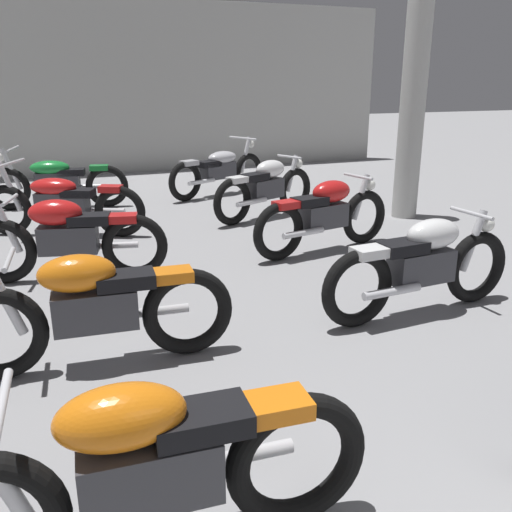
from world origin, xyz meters
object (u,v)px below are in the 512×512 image
at_px(motorcycle_left_row_5, 57,180).
at_px(motorcycle_right_row_5, 219,169).
at_px(support_pillar, 413,107).
at_px(motorcycle_left_row_1, 148,467).
at_px(motorcycle_right_row_2, 422,264).
at_px(motorcycle_left_row_3, 67,237).
at_px(motorcycle_left_row_4, 61,202).
at_px(motorcycle_left_row_2, 94,307).
at_px(motorcycle_right_row_4, 266,187).
at_px(motorcycle_right_row_3, 325,214).

bearing_deg(motorcycle_left_row_5, motorcycle_right_row_5, 2.23).
bearing_deg(support_pillar, motorcycle_left_row_1, -134.76).
bearing_deg(motorcycle_right_row_2, motorcycle_right_row_5, 90.03).
distance_m(motorcycle_left_row_5, motorcycle_right_row_5, 2.72).
bearing_deg(motorcycle_left_row_5, support_pillar, -27.20).
distance_m(motorcycle_left_row_3, motorcycle_left_row_4, 1.81).
height_order(support_pillar, motorcycle_right_row_2, support_pillar).
relative_size(support_pillar, motorcycle_left_row_1, 1.62).
distance_m(motorcycle_left_row_2, motorcycle_right_row_5, 6.22).
xyz_separation_m(support_pillar, motorcycle_right_row_4, (-1.97, 0.69, -1.14)).
relative_size(motorcycle_left_row_1, motorcycle_right_row_3, 1.01).
relative_size(motorcycle_left_row_2, motorcycle_left_row_5, 0.92).
xyz_separation_m(motorcycle_right_row_4, motorcycle_right_row_5, (-0.12, 1.88, -0.01)).
relative_size(support_pillar, motorcycle_right_row_3, 1.64).
bearing_deg(motorcycle_right_row_2, support_pillar, 56.00).
height_order(motorcycle_right_row_2, motorcycle_right_row_5, motorcycle_right_row_5).
bearing_deg(motorcycle_left_row_2, motorcycle_right_row_2, -1.47).
xyz_separation_m(motorcycle_left_row_3, motorcycle_right_row_2, (2.79, -2.01, 0.00)).
distance_m(support_pillar, motorcycle_left_row_2, 5.80).
bearing_deg(motorcycle_right_row_4, support_pillar, -19.41).
height_order(support_pillar, motorcycle_right_row_5, support_pillar).
distance_m(motorcycle_left_row_5, motorcycle_right_row_4, 3.35).
bearing_deg(motorcycle_right_row_3, motorcycle_left_row_4, 146.83).
bearing_deg(motorcycle_right_row_4, motorcycle_left_row_5, 147.96).
bearing_deg(motorcycle_right_row_4, motorcycle_left_row_4, 179.22).
height_order(motorcycle_left_row_2, motorcycle_left_row_4, motorcycle_left_row_4).
height_order(support_pillar, motorcycle_left_row_2, support_pillar).
xyz_separation_m(motorcycle_left_row_4, motorcycle_right_row_3, (2.85, -1.87, 0.01)).
distance_m(motorcycle_left_row_2, motorcycle_left_row_4, 3.75).
bearing_deg(motorcycle_right_row_5, motorcycle_left_row_5, -177.77).
bearing_deg(motorcycle_right_row_2, motorcycle_left_row_4, 125.72).
relative_size(motorcycle_left_row_4, motorcycle_right_row_3, 1.03).
distance_m(support_pillar, motorcycle_left_row_3, 5.12).
bearing_deg(motorcycle_left_row_3, support_pillar, 12.43).
bearing_deg(motorcycle_right_row_3, motorcycle_left_row_5, 128.15).
relative_size(motorcycle_left_row_1, motorcycle_left_row_2, 1.00).
relative_size(motorcycle_left_row_3, motorcycle_left_row_5, 0.90).
distance_m(motorcycle_left_row_1, motorcycle_left_row_5, 7.30).
bearing_deg(motorcycle_left_row_1, motorcycle_left_row_2, 90.79).
height_order(motorcycle_left_row_4, motorcycle_right_row_4, motorcycle_left_row_4).
distance_m(motorcycle_left_row_2, motorcycle_left_row_5, 5.49).
bearing_deg(motorcycle_left_row_4, motorcycle_left_row_3, -91.28).
bearing_deg(motorcycle_left_row_4, motorcycle_left_row_5, 89.22).
xyz_separation_m(motorcycle_left_row_2, motorcycle_right_row_2, (2.73, -0.07, 0.00)).
relative_size(motorcycle_left_row_5, motorcycle_right_row_5, 1.06).
height_order(motorcycle_left_row_1, motorcycle_right_row_4, same).
distance_m(motorcycle_left_row_5, motorcycle_right_row_3, 4.58).
bearing_deg(motorcycle_left_row_3, motorcycle_right_row_2, -35.86).
bearing_deg(motorcycle_left_row_1, motorcycle_right_row_5, 69.94).
relative_size(motorcycle_left_row_2, motorcycle_right_row_3, 1.01).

